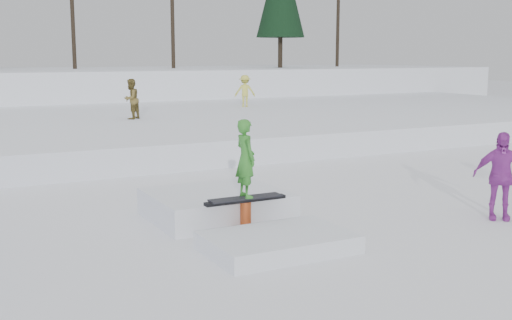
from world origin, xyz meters
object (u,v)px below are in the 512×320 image
walker_olive (131,99)px  walker_ygreen (245,91)px  jib_rail_feature (232,211)px  spectator_purple (500,176)px

walker_olive → walker_ygreen: size_ratio=1.03×
walker_olive → walker_ygreen: bearing=167.5°
walker_olive → jib_rail_feature: (-2.07, -13.27, -1.27)m
walker_olive → spectator_purple: bearing=61.6°
walker_ygreen → jib_rail_feature: size_ratio=0.34×
walker_olive → walker_ygreen: 7.33m
walker_olive → spectator_purple: size_ratio=0.88×
spectator_purple → jib_rail_feature: size_ratio=0.40×
walker_olive → jib_rail_feature: walker_olive is taller
jib_rail_feature → walker_ygreen: bearing=62.5°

